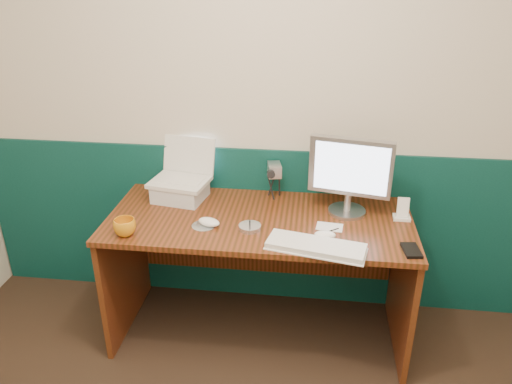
# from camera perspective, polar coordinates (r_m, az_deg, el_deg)

# --- Properties ---
(back_wall) EXTENTS (3.50, 0.04, 2.50)m
(back_wall) POSITION_cam_1_polar(r_m,az_deg,el_deg) (2.79, 0.99, 9.76)
(back_wall) COLOR beige
(back_wall) RESTS_ON ground
(wainscot) EXTENTS (3.48, 0.02, 1.00)m
(wainscot) POSITION_cam_1_polar(r_m,az_deg,el_deg) (3.06, 0.86, -3.99)
(wainscot) COLOR #07302F
(wainscot) RESTS_ON ground
(desk) EXTENTS (1.60, 0.70, 0.75)m
(desk) POSITION_cam_1_polar(r_m,az_deg,el_deg) (2.82, 0.38, -9.73)
(desk) COLOR #391F0A
(desk) RESTS_ON ground
(laptop_riser) EXTENTS (0.30, 0.27, 0.09)m
(laptop_riser) POSITION_cam_1_polar(r_m,az_deg,el_deg) (2.85, -8.65, 0.08)
(laptop_riser) COLOR silver
(laptop_riser) RESTS_ON desk
(laptop) EXTENTS (0.35, 0.29, 0.26)m
(laptop) POSITION_cam_1_polar(r_m,az_deg,el_deg) (2.78, -8.88, 3.38)
(laptop) COLOR silver
(laptop) RESTS_ON laptop_riser
(monitor) EXTENTS (0.44, 0.21, 0.43)m
(monitor) POSITION_cam_1_polar(r_m,az_deg,el_deg) (2.64, 10.67, 1.81)
(monitor) COLOR #A9A8AD
(monitor) RESTS_ON desk
(keyboard) EXTENTS (0.48, 0.24, 0.03)m
(keyboard) POSITION_cam_1_polar(r_m,az_deg,el_deg) (2.36, 6.85, -6.26)
(keyboard) COLOR white
(keyboard) RESTS_ON desk
(mouse_right) EXTENTS (0.10, 0.06, 0.03)m
(mouse_right) POSITION_cam_1_polar(r_m,az_deg,el_deg) (2.46, 7.90, -4.86)
(mouse_right) COLOR white
(mouse_right) RESTS_ON desk
(mouse_left) EXTENTS (0.14, 0.11, 0.04)m
(mouse_left) POSITION_cam_1_polar(r_m,az_deg,el_deg) (2.56, -5.39, -3.43)
(mouse_left) COLOR white
(mouse_left) RESTS_ON desk
(mug) EXTENTS (0.11, 0.11, 0.09)m
(mug) POSITION_cam_1_polar(r_m,az_deg,el_deg) (2.53, -14.77, -3.91)
(mug) COLOR orange
(mug) RESTS_ON desk
(camcorder) EXTENTS (0.12, 0.16, 0.22)m
(camcorder) POSITION_cam_1_polar(r_m,az_deg,el_deg) (2.82, 2.09, 1.47)
(camcorder) COLOR #B9BABE
(camcorder) RESTS_ON desk
(cd_spindle) EXTENTS (0.11, 0.11, 0.02)m
(cd_spindle) POSITION_cam_1_polar(r_m,az_deg,el_deg) (2.51, -0.71, -4.05)
(cd_spindle) COLOR silver
(cd_spindle) RESTS_ON desk
(cd_loose_a) EXTENTS (0.12, 0.12, 0.00)m
(cd_loose_a) POSITION_cam_1_polar(r_m,az_deg,el_deg) (2.57, -5.98, -3.83)
(cd_loose_a) COLOR silver
(cd_loose_a) RESTS_ON desk
(pen) EXTENTS (0.11, 0.08, 0.01)m
(pen) POSITION_cam_1_polar(r_m,az_deg,el_deg) (2.51, 8.24, -4.52)
(pen) COLOR black
(pen) RESTS_ON desk
(papers) EXTENTS (0.14, 0.10, 0.00)m
(papers) POSITION_cam_1_polar(r_m,az_deg,el_deg) (2.56, 8.40, -3.97)
(papers) COLOR white
(papers) RESTS_ON desk
(dock) EXTENTS (0.09, 0.07, 0.02)m
(dock) POSITION_cam_1_polar(r_m,az_deg,el_deg) (2.72, 16.29, -2.82)
(dock) COLOR white
(dock) RESTS_ON desk
(music_player) EXTENTS (0.06, 0.03, 0.11)m
(music_player) POSITION_cam_1_polar(r_m,az_deg,el_deg) (2.69, 16.45, -1.68)
(music_player) COLOR white
(music_player) RESTS_ON dock
(pda) EXTENTS (0.09, 0.14, 0.01)m
(pda) POSITION_cam_1_polar(r_m,az_deg,el_deg) (2.44, 17.34, -6.39)
(pda) COLOR black
(pda) RESTS_ON desk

